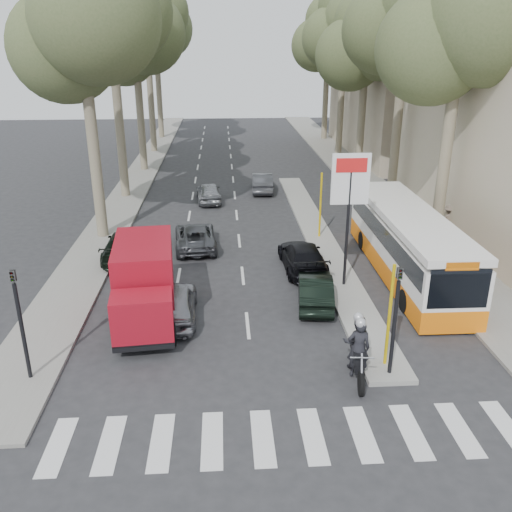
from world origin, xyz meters
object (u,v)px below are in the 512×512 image
Objects in this scene: dark_hatchback at (315,290)px; red_truck at (144,282)px; motorcycle at (358,347)px; silver_hatchback at (176,303)px; city_bus at (407,242)px.

red_truck is at bearing 15.31° from dark_hatchback.
silver_hatchback is at bearing 152.30° from motorcycle.
motorcycle is at bearing 144.58° from silver_hatchback.
city_bus is at bearing -161.39° from silver_hatchback.
red_truck is at bearing 156.62° from motorcycle.
dark_hatchback is (5.30, 0.92, -0.04)m from silver_hatchback.
silver_hatchback is 1.03× the size of dark_hatchback.
city_bus is at bearing 68.53° from motorcycle.
city_bus is 4.54× the size of motorcycle.
city_bus is (4.40, 2.60, 0.91)m from dark_hatchback.
red_truck is 0.50× the size of city_bus.
motorcycle is (6.84, -3.91, -0.57)m from red_truck.
motorcycle is at bearing 102.73° from dark_hatchback.
red_truck is at bearing -161.42° from city_bus.
city_bus is at bearing 12.81° from red_truck.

